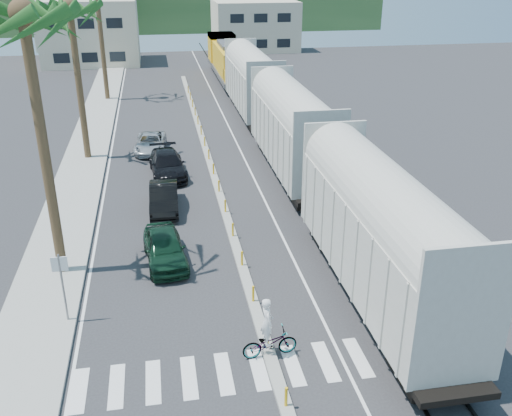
% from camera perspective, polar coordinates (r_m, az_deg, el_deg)
% --- Properties ---
extents(ground, '(140.00, 140.00, 0.00)m').
position_cam_1_polar(ground, '(22.06, 0.63, -12.41)').
color(ground, '#28282B').
rests_on(ground, ground).
extents(sidewalk, '(3.00, 90.00, 0.15)m').
position_cam_1_polar(sidewalk, '(44.69, -16.35, 6.07)').
color(sidewalk, gray).
rests_on(sidewalk, ground).
extents(rails, '(1.56, 100.00, 0.06)m').
position_cam_1_polar(rails, '(48.01, 0.31, 8.20)').
color(rails, black).
rests_on(rails, ground).
extents(median, '(0.45, 60.00, 0.85)m').
position_cam_1_polar(median, '(39.74, -4.72, 4.80)').
color(median, gray).
rests_on(median, ground).
extents(crosswalk, '(14.00, 2.20, 0.01)m').
position_cam_1_polar(crosswalk, '(20.51, 1.70, -15.65)').
color(crosswalk, silver).
rests_on(crosswalk, ground).
extents(lane_markings, '(9.42, 90.00, 0.01)m').
position_cam_1_polar(lane_markings, '(44.43, -8.15, 6.61)').
color(lane_markings, silver).
rests_on(lane_markings, ground).
extents(freight_train, '(3.00, 60.94, 5.85)m').
position_cam_1_polar(freight_train, '(41.76, 1.77, 9.85)').
color(freight_train, '#B4B0A5').
rests_on(freight_train, ground).
extents(street_sign, '(0.60, 0.08, 3.00)m').
position_cam_1_polar(street_sign, '(22.74, -18.86, -6.71)').
color(street_sign, slate).
rests_on(street_sign, ground).
extents(buildings, '(38.00, 27.00, 10.00)m').
position_cam_1_polar(buildings, '(89.58, -12.62, 17.85)').
color(buildings, beige).
rests_on(buildings, ground).
extents(car_lead, '(2.62, 4.75, 1.50)m').
position_cam_1_polar(car_lead, '(26.63, -9.10, -3.95)').
color(car_lead, black).
rests_on(car_lead, ground).
extents(car_second, '(1.75, 4.48, 1.45)m').
position_cam_1_polar(car_second, '(32.11, -9.20, 1.01)').
color(car_second, black).
rests_on(car_second, ground).
extents(car_third, '(2.92, 5.50, 1.50)m').
position_cam_1_polar(car_third, '(37.21, -8.86, 4.32)').
color(car_third, black).
rests_on(car_third, ground).
extents(car_rear, '(2.82, 4.91, 1.27)m').
position_cam_1_polar(car_rear, '(42.25, -10.51, 6.43)').
color(car_rear, '#B2B4B7').
rests_on(car_rear, ground).
extents(cyclist, '(1.03, 2.11, 2.37)m').
position_cam_1_polar(cyclist, '(20.57, 1.32, -12.84)').
color(cyclist, '#9EA0A5').
rests_on(cyclist, ground).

